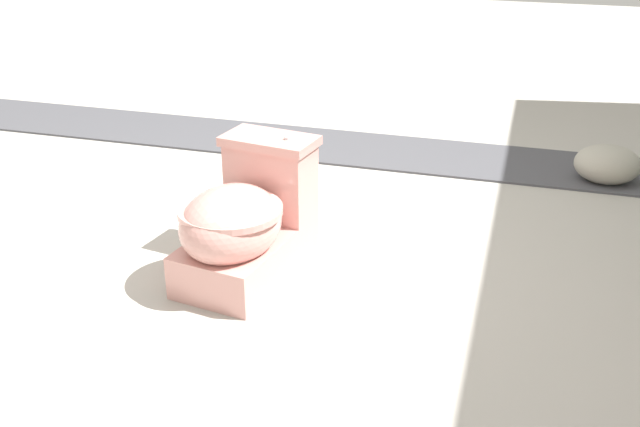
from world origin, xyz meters
TOP-DOWN VIEW (x-y plane):
  - ground_plane at (0.00, 0.00)m, footprint 14.00×14.00m
  - gravel_strip at (-1.39, 0.50)m, footprint 0.56×8.00m
  - toilet at (0.13, -0.06)m, footprint 0.68×0.47m
  - boulder_near at (-1.27, 1.35)m, footprint 0.29×0.34m

SIDE VIEW (x-z plane):
  - ground_plane at x=0.00m, z-range 0.00..0.00m
  - gravel_strip at x=-1.39m, z-range 0.00..0.01m
  - boulder_near at x=-1.27m, z-range 0.00..0.20m
  - toilet at x=0.13m, z-range -0.04..0.48m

